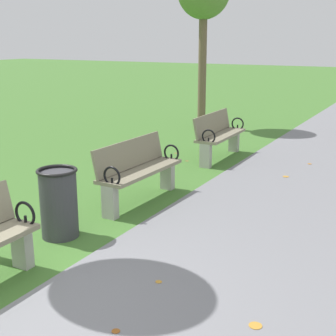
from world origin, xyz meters
name	(u,v)px	position (x,y,z in m)	size (l,w,h in m)	color
ground_plane	(7,307)	(0.00, 0.00, 0.00)	(80.00, 80.00, 0.00)	#42722D
park_bench_2	(138,170)	(-0.50, 2.97, 0.49)	(0.52, 1.61, 0.90)	gray
park_bench_3	(219,135)	(-0.50, 5.93, 0.49)	(0.49, 1.61, 0.90)	gray
trash_bin	(59,203)	(-0.65, 1.45, 0.42)	(0.48, 0.48, 0.84)	#38383D
scattered_leaves	(208,227)	(0.81, 2.51, 0.02)	(4.72, 10.31, 0.02)	#BC842D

